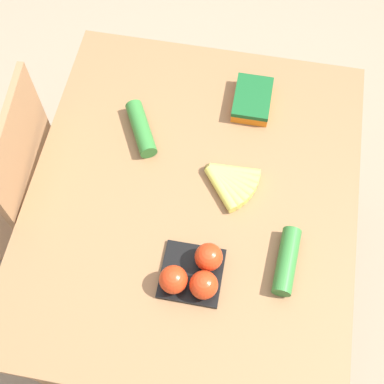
# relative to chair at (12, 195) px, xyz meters

# --- Properties ---
(ground_plane) EXTENTS (12.00, 12.00, 0.00)m
(ground_plane) POSITION_rel_chair_xyz_m (-0.01, -0.62, -0.50)
(ground_plane) COLOR gray
(dining_table) EXTENTS (1.12, 0.94, 0.74)m
(dining_table) POSITION_rel_chair_xyz_m (-0.01, -0.62, 0.14)
(dining_table) COLOR olive
(dining_table) RESTS_ON ground_plane
(chair) EXTENTS (0.45, 0.43, 0.97)m
(chair) POSITION_rel_chair_xyz_m (0.00, 0.00, 0.00)
(chair) COLOR #8E6642
(chair) RESTS_ON ground_plane
(banana_bunch) EXTENTS (0.15, 0.16, 0.03)m
(banana_bunch) POSITION_rel_chair_xyz_m (0.05, -0.72, 0.26)
(banana_bunch) COLOR brown
(banana_bunch) RESTS_ON dining_table
(tomato_pack) EXTENTS (0.16, 0.16, 0.08)m
(tomato_pack) POSITION_rel_chair_xyz_m (-0.25, -0.68, 0.28)
(tomato_pack) COLOR black
(tomato_pack) RESTS_ON dining_table
(carrot_bag) EXTENTS (0.16, 0.11, 0.05)m
(carrot_bag) POSITION_rel_chair_xyz_m (0.34, -0.75, 0.27)
(carrot_bag) COLOR orange
(carrot_bag) RESTS_ON dining_table
(cucumber_near) EXTENTS (0.19, 0.13, 0.05)m
(cucumber_near) POSITION_rel_chair_xyz_m (0.17, -0.43, 0.27)
(cucumber_near) COLOR #2D702D
(cucumber_near) RESTS_ON dining_table
(cucumber_far) EXTENTS (0.19, 0.06, 0.05)m
(cucumber_far) POSITION_rel_chair_xyz_m (-0.17, -0.91, 0.27)
(cucumber_far) COLOR #2D702D
(cucumber_far) RESTS_ON dining_table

